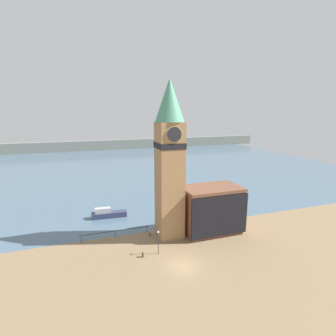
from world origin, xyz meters
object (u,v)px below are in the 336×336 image
pier_building (211,209)px  boat_near (108,214)px  lamp_post (158,238)px  mooring_bollard_near (143,254)px  mooring_bollard_far (150,234)px  clock_tower (170,157)px

pier_building → boat_near: 19.81m
boat_near → lamp_post: (5.31, -15.63, 1.74)m
boat_near → mooring_bollard_near: boat_near is taller
mooring_bollard_far → pier_building: bearing=-8.5°
clock_tower → mooring_bollard_near: clock_tower is taller
boat_near → mooring_bollard_far: size_ratio=10.13×
pier_building → mooring_bollard_near: bearing=-161.7°
mooring_bollard_near → lamp_post: 3.06m
clock_tower → boat_near: (-8.65, 10.90, -12.33)m
clock_tower → boat_near: bearing=128.4°
pier_building → mooring_bollard_far: (-10.22, 1.53, -3.52)m
mooring_bollard_far → mooring_bollard_near: bearing=-113.8°
mooring_bollard_near → lamp_post: bearing=3.4°
clock_tower → mooring_bollard_near: size_ratio=31.49×
pier_building → lamp_post: 11.33m
pier_building → lamp_post: pier_building is taller
mooring_bollard_near → mooring_bollard_far: size_ratio=1.20×
pier_building → mooring_bollard_far: size_ratio=14.94×
mooring_bollard_near → lamp_post: (2.27, 0.13, 2.04)m
pier_building → boat_near: bearing=143.8°
clock_tower → pier_building: clock_tower is taller
pier_building → mooring_bollard_near: 13.86m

